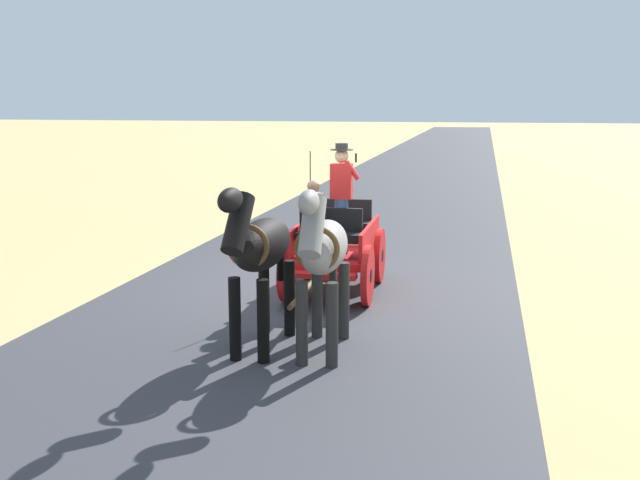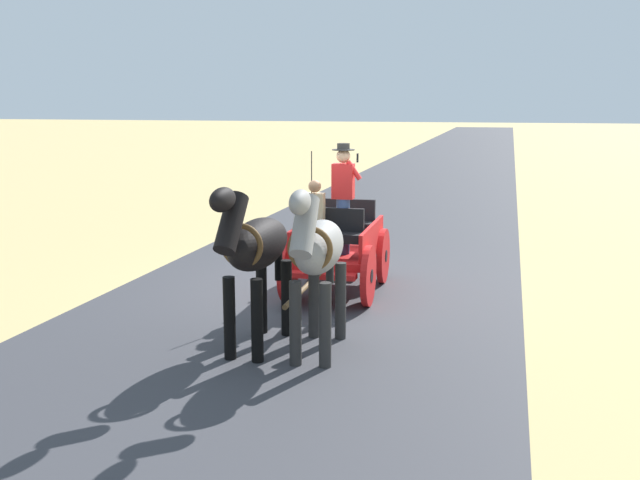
{
  "view_description": "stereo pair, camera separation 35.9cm",
  "coord_description": "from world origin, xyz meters",
  "views": [
    {
      "loc": [
        -2.7,
        11.84,
        3.16
      ],
      "look_at": [
        -0.35,
        1.34,
        1.1
      ],
      "focal_mm": 40.89,
      "sensor_mm": 36.0,
      "label": 1
    },
    {
      "loc": [
        -3.05,
        11.75,
        3.16
      ],
      "look_at": [
        -0.35,
        1.34,
        1.1
      ],
      "focal_mm": 40.89,
      "sensor_mm": 36.0,
      "label": 2
    }
  ],
  "objects": [
    {
      "name": "horse_near_side",
      "position": [
        -0.81,
        3.24,
        1.32
      ],
      "size": [
        0.65,
        2.13,
        2.21
      ],
      "color": "gray",
      "rests_on": "ground"
    },
    {
      "name": "horse_drawn_carriage",
      "position": [
        -0.36,
        0.22,
        0.82
      ],
      "size": [
        1.45,
        4.51,
        2.5
      ],
      "color": "red",
      "rests_on": "ground"
    },
    {
      "name": "horse_off_side",
      "position": [
        -0.01,
        3.26,
        1.32
      ],
      "size": [
        0.62,
        2.13,
        2.21
      ],
      "color": "black",
      "rests_on": "ground"
    },
    {
      "name": "road_surface",
      "position": [
        0.0,
        0.0,
        0.0
      ],
      "size": [
        6.73,
        160.0,
        0.01
      ],
      "primitive_type": "cube",
      "color": "#38383D",
      "rests_on": "ground"
    },
    {
      "name": "ground_plane",
      "position": [
        0.0,
        0.0,
        0.0
      ],
      "size": [
        200.0,
        200.0,
        0.0
      ],
      "primitive_type": "plane",
      "color": "tan"
    }
  ]
}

